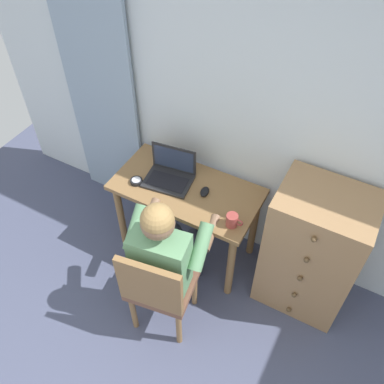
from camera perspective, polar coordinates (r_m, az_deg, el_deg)
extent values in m
cube|color=silver|center=(2.75, 11.90, 9.08)|extent=(4.80, 0.05, 2.50)
cube|color=#8EA3B7|center=(3.33, -12.57, 13.84)|extent=(0.64, 0.03, 2.26)
cube|color=olive|center=(3.01, -0.76, 0.35)|extent=(1.07, 0.55, 0.03)
cylinder|color=olive|center=(3.35, -9.69, -3.45)|extent=(0.06, 0.06, 0.69)
cylinder|color=olive|center=(3.05, 5.31, -10.13)|extent=(0.06, 0.06, 0.69)
cylinder|color=olive|center=(3.58, -5.74, 1.19)|extent=(0.06, 0.06, 0.69)
cylinder|color=olive|center=(3.29, 8.48, -4.52)|extent=(0.06, 0.06, 0.69)
cube|color=#9E754C|center=(3.00, 16.09, -7.77)|extent=(0.60, 0.47, 1.06)
sphere|color=brown|center=(3.21, 13.15, -15.46)|extent=(0.04, 0.04, 0.04)
sphere|color=brown|center=(3.03, 13.83, -13.56)|extent=(0.04, 0.04, 0.04)
sphere|color=brown|center=(2.85, 14.60, -11.43)|extent=(0.04, 0.04, 0.04)
sphere|color=brown|center=(2.68, 15.44, -9.01)|extent=(0.04, 0.04, 0.04)
sphere|color=brown|center=(2.51, 16.39, -6.26)|extent=(0.04, 0.04, 0.04)
cube|color=brown|center=(2.86, -4.01, -12.28)|extent=(0.48, 0.46, 0.05)
cube|color=olive|center=(2.58, -5.84, -12.80)|extent=(0.42, 0.10, 0.42)
cylinder|color=olive|center=(3.10, 0.35, -13.04)|extent=(0.04, 0.04, 0.42)
cylinder|color=olive|center=(3.18, -5.55, -11.19)|extent=(0.04, 0.04, 0.42)
cylinder|color=olive|center=(2.96, -1.81, -18.08)|extent=(0.04, 0.04, 0.42)
cylinder|color=olive|center=(3.04, -8.05, -15.97)|extent=(0.04, 0.04, 0.42)
cylinder|color=#33384C|center=(2.91, -0.67, -8.88)|extent=(0.20, 0.42, 0.14)
cylinder|color=#33384C|center=(2.95, -3.98, -7.89)|extent=(0.20, 0.42, 0.14)
cylinder|color=#33384C|center=(3.22, 0.61, -8.56)|extent=(0.11, 0.11, 0.49)
cylinder|color=#33384C|center=(3.26, -2.41, -7.67)|extent=(0.11, 0.11, 0.49)
cube|color=#609366|center=(2.62, -4.34, -9.39)|extent=(0.39, 0.25, 0.46)
cylinder|color=#609366|center=(2.58, 1.24, -7.50)|extent=(0.13, 0.31, 0.25)
cylinder|color=#609366|center=(2.69, -7.71, -4.87)|extent=(0.13, 0.31, 0.25)
cylinder|color=#846047|center=(2.77, 2.54, -5.61)|extent=(0.11, 0.28, 0.11)
cylinder|color=#846047|center=(2.88, -5.83, -3.25)|extent=(0.11, 0.28, 0.11)
sphere|color=#846047|center=(2.34, -4.73, -4.29)|extent=(0.20, 0.20, 0.20)
sphere|color=#9E7A47|center=(2.32, -4.78, -3.82)|extent=(0.20, 0.20, 0.20)
cube|color=#232326|center=(3.03, -3.31, 1.46)|extent=(0.37, 0.28, 0.02)
cube|color=black|center=(3.02, -3.40, 1.47)|extent=(0.30, 0.19, 0.00)
cube|color=#232326|center=(3.03, -2.48, 4.61)|extent=(0.34, 0.06, 0.22)
cube|color=#2D3851|center=(3.03, -2.53, 4.54)|extent=(0.30, 0.04, 0.18)
ellipsoid|color=black|center=(2.95, 1.75, 0.04)|extent=(0.08, 0.11, 0.03)
cylinder|color=black|center=(3.05, -7.64, 1.48)|extent=(0.09, 0.09, 0.03)
cylinder|color=silver|center=(3.04, -7.67, 1.68)|extent=(0.06, 0.06, 0.00)
cylinder|color=#9E3D38|center=(2.74, 5.50, -3.88)|extent=(0.08, 0.08, 0.09)
torus|color=#9E3D38|center=(2.73, 6.49, -4.21)|extent=(0.06, 0.01, 0.06)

